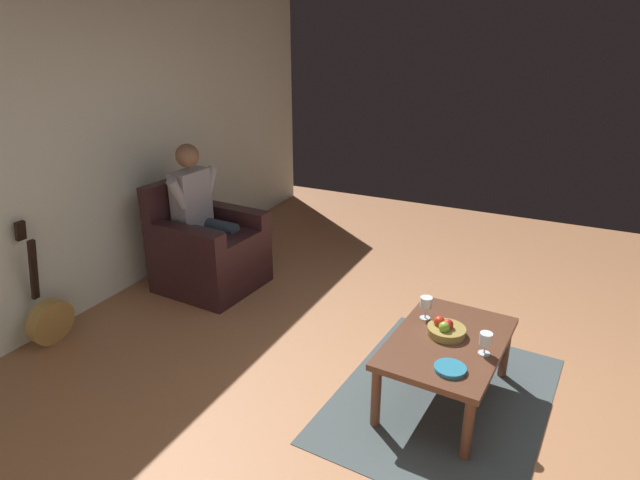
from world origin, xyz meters
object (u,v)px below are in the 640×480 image
(guitar, at_px, (49,317))
(wine_glass_near, at_px, (426,304))
(armchair, at_px, (207,250))
(person_seated, at_px, (202,213))
(coffee_table, at_px, (447,348))
(fruit_bowl, at_px, (446,329))
(wine_glass_far, at_px, (486,340))
(decorative_dish, at_px, (450,369))

(guitar, relative_size, wine_glass_near, 6.18)
(wine_glass_near, bearing_deg, armchair, -102.83)
(armchair, xyz_separation_m, person_seated, (-0.00, -0.02, 0.36))
(coffee_table, height_order, fruit_bowl, fruit_bowl)
(person_seated, distance_m, wine_glass_far, 2.71)
(wine_glass_far, bearing_deg, guitar, -79.32)
(coffee_table, distance_m, decorative_dish, 0.33)
(person_seated, distance_m, wine_glass_near, 2.23)
(guitar, height_order, fruit_bowl, guitar)
(fruit_bowl, distance_m, decorative_dish, 0.39)
(coffee_table, bearing_deg, wine_glass_far, 75.69)
(armchair, height_order, decorative_dish, armchair)
(coffee_table, relative_size, wine_glass_far, 7.34)
(wine_glass_near, relative_size, decorative_dish, 0.86)
(person_seated, bearing_deg, decorative_dish, 71.83)
(fruit_bowl, bearing_deg, wine_glass_far, 66.48)
(person_seated, distance_m, coffee_table, 2.49)
(fruit_bowl, xyz_separation_m, decorative_dish, (0.37, 0.12, -0.03))
(guitar, relative_size, fruit_bowl, 4.03)
(person_seated, xyz_separation_m, coffee_table, (0.68, 2.37, -0.32))
(decorative_dish, bearing_deg, wine_glass_far, 151.10)
(armchair, distance_m, wine_glass_far, 2.69)
(fruit_bowl, bearing_deg, armchair, -105.18)
(armchair, bearing_deg, wine_glass_far, 77.88)
(armchair, distance_m, fruit_bowl, 2.40)
(coffee_table, height_order, decorative_dish, decorative_dish)
(person_seated, relative_size, coffee_table, 1.27)
(person_seated, height_order, wine_glass_far, person_seated)
(wine_glass_far, relative_size, fruit_bowl, 0.58)
(armchair, xyz_separation_m, coffee_table, (0.68, 2.35, 0.03))
(coffee_table, bearing_deg, decorative_dish, 15.77)
(wine_glass_near, relative_size, wine_glass_far, 1.11)
(person_seated, height_order, fruit_bowl, person_seated)
(person_seated, bearing_deg, coffee_table, 77.81)
(fruit_bowl, bearing_deg, person_seated, -105.09)
(person_seated, relative_size, decorative_dish, 7.17)
(person_seated, bearing_deg, wine_glass_near, 81.19)
(coffee_table, height_order, guitar, guitar)
(coffee_table, xyz_separation_m, decorative_dish, (0.31, 0.09, 0.07))
(person_seated, bearing_deg, wine_glass_far, 77.97)
(armchair, relative_size, wine_glass_far, 6.98)
(armchair, relative_size, fruit_bowl, 4.07)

